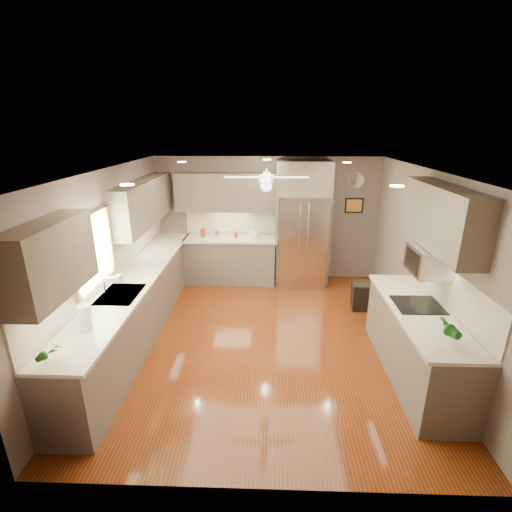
# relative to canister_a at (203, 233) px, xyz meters

# --- Properties ---
(floor) EXTENTS (5.00, 5.00, 0.00)m
(floor) POSITION_rel_canister_a_xyz_m (1.28, -2.24, -1.02)
(floor) COLOR #55180B
(floor) RESTS_ON ground
(ceiling) EXTENTS (5.00, 5.00, 0.00)m
(ceiling) POSITION_rel_canister_a_xyz_m (1.28, -2.24, 1.48)
(ceiling) COLOR white
(ceiling) RESTS_ON ground
(wall_back) EXTENTS (4.50, 0.00, 4.50)m
(wall_back) POSITION_rel_canister_a_xyz_m (1.28, 0.26, 0.23)
(wall_back) COLOR #6A5751
(wall_back) RESTS_ON ground
(wall_front) EXTENTS (4.50, 0.00, 4.50)m
(wall_front) POSITION_rel_canister_a_xyz_m (1.28, -4.74, 0.23)
(wall_front) COLOR #6A5751
(wall_front) RESTS_ON ground
(wall_left) EXTENTS (0.00, 5.00, 5.00)m
(wall_left) POSITION_rel_canister_a_xyz_m (-0.97, -2.24, 0.23)
(wall_left) COLOR #6A5751
(wall_left) RESTS_ON ground
(wall_right) EXTENTS (0.00, 5.00, 5.00)m
(wall_right) POSITION_rel_canister_a_xyz_m (3.53, -2.24, 0.23)
(wall_right) COLOR #6A5751
(wall_right) RESTS_ON ground
(canister_a) EXTENTS (0.14, 0.14, 0.16)m
(canister_a) POSITION_rel_canister_a_xyz_m (0.00, 0.00, 0.00)
(canister_a) COLOR #972F10
(canister_a) RESTS_ON back_run
(canister_b) EXTENTS (0.11, 0.11, 0.15)m
(canister_b) POSITION_rel_canister_a_xyz_m (0.29, -0.05, -0.01)
(canister_b) COLOR silver
(canister_b) RESTS_ON back_run
(canister_c) EXTENTS (0.13, 0.13, 0.17)m
(canister_c) POSITION_rel_canister_a_xyz_m (0.53, -0.04, 0.01)
(canister_c) COLOR beige
(canister_c) RESTS_ON back_run
(canister_d) EXTENTS (0.10, 0.10, 0.12)m
(canister_d) POSITION_rel_canister_a_xyz_m (0.66, -0.04, -0.02)
(canister_d) COLOR #972F10
(canister_d) RESTS_ON back_run
(soap_bottle) EXTENTS (0.09, 0.09, 0.19)m
(soap_bottle) POSITION_rel_canister_a_xyz_m (-0.80, -2.39, 0.01)
(soap_bottle) COLOR white
(soap_bottle) RESTS_ON left_run
(potted_plant_left) EXTENTS (0.18, 0.15, 0.29)m
(potted_plant_left) POSITION_rel_canister_a_xyz_m (-0.69, -4.29, 0.06)
(potted_plant_left) COLOR #1A5016
(potted_plant_left) RESTS_ON left_run
(potted_plant_right) EXTENTS (0.20, 0.18, 0.31)m
(potted_plant_right) POSITION_rel_canister_a_xyz_m (3.17, -3.76, 0.08)
(potted_plant_right) COLOR #1A5016
(potted_plant_right) RESTS_ON right_run
(bowl) EXTENTS (0.29, 0.29, 0.06)m
(bowl) POSITION_rel_canister_a_xyz_m (1.03, -0.00, -0.05)
(bowl) COLOR beige
(bowl) RESTS_ON back_run
(left_run) EXTENTS (0.65, 4.70, 1.45)m
(left_run) POSITION_rel_canister_a_xyz_m (-0.68, -2.09, -0.54)
(left_run) COLOR brown
(left_run) RESTS_ON ground
(back_run) EXTENTS (1.85, 0.65, 1.45)m
(back_run) POSITION_rel_canister_a_xyz_m (0.55, -0.03, -0.54)
(back_run) COLOR brown
(back_run) RESTS_ON ground
(uppers) EXTENTS (4.50, 4.70, 0.95)m
(uppers) POSITION_rel_canister_a_xyz_m (0.54, -1.53, 0.85)
(uppers) COLOR brown
(uppers) RESTS_ON wall_left
(window) EXTENTS (0.05, 1.12, 0.92)m
(window) POSITION_rel_canister_a_xyz_m (-0.94, -2.74, 0.53)
(window) COLOR #BFF2B2
(window) RESTS_ON wall_left
(sink) EXTENTS (0.50, 0.70, 0.32)m
(sink) POSITION_rel_canister_a_xyz_m (-0.65, -2.74, -0.11)
(sink) COLOR silver
(sink) RESTS_ON left_run
(refrigerator) EXTENTS (1.06, 0.75, 2.45)m
(refrigerator) POSITION_rel_canister_a_xyz_m (1.98, -0.08, 0.17)
(refrigerator) COLOR silver
(refrigerator) RESTS_ON ground
(right_run) EXTENTS (0.70, 2.20, 1.45)m
(right_run) POSITION_rel_canister_a_xyz_m (3.21, -3.04, -0.54)
(right_run) COLOR brown
(right_run) RESTS_ON ground
(microwave) EXTENTS (0.43, 0.55, 0.34)m
(microwave) POSITION_rel_canister_a_xyz_m (3.30, -2.79, 0.46)
(microwave) COLOR silver
(microwave) RESTS_ON wall_right
(ceiling_fan) EXTENTS (1.18, 1.18, 0.32)m
(ceiling_fan) POSITION_rel_canister_a_xyz_m (1.28, -1.94, 1.31)
(ceiling_fan) COLOR white
(ceiling_fan) RESTS_ON ceiling
(recessed_lights) EXTENTS (2.84, 3.14, 0.01)m
(recessed_lights) POSITION_rel_canister_a_xyz_m (1.24, -1.84, 1.47)
(recessed_lights) COLOR white
(recessed_lights) RESTS_ON ceiling
(wall_clock) EXTENTS (0.30, 0.03, 0.30)m
(wall_clock) POSITION_rel_canister_a_xyz_m (3.03, 0.24, 1.03)
(wall_clock) COLOR white
(wall_clock) RESTS_ON wall_back
(framed_print) EXTENTS (0.36, 0.03, 0.30)m
(framed_print) POSITION_rel_canister_a_xyz_m (3.03, 0.24, 0.53)
(framed_print) COLOR black
(framed_print) RESTS_ON wall_back
(stool) EXTENTS (0.40, 0.40, 0.46)m
(stool) POSITION_rel_canister_a_xyz_m (2.99, -1.19, -0.78)
(stool) COLOR black
(stool) RESTS_ON ground
(paper_towel) EXTENTS (0.13, 0.13, 0.33)m
(paper_towel) POSITION_rel_canister_a_xyz_m (-0.67, -3.66, 0.06)
(paper_towel) COLOR white
(paper_towel) RESTS_ON left_run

